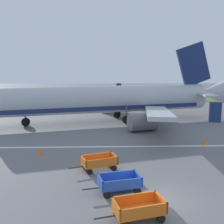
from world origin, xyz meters
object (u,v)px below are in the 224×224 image
object	(u,v)px
airplane	(111,100)
traffic_cone_near_plane	(40,152)
baggage_cart_far_end	(99,162)
traffic_cone_mid_apron	(206,142)
baggage_cart_third_in_row	(139,209)
baggage_cart_fourth_in_row	(119,183)

from	to	relation	value
airplane	traffic_cone_near_plane	size ratio (longest dim) A/B	62.94
baggage_cart_far_end	traffic_cone_mid_apron	world-z (taller)	baggage_cart_far_end
baggage_cart_third_in_row	traffic_cone_mid_apron	world-z (taller)	baggage_cart_third_in_row
baggage_cart_third_in_row	baggage_cart_fourth_in_row	distance (m)	3.13
airplane	traffic_cone_mid_apron	xyz separation A→B (m)	(8.94, -11.84, -2.77)
traffic_cone_near_plane	traffic_cone_mid_apron	size ratio (longest dim) A/B	1.04
airplane	baggage_cart_third_in_row	xyz separation A→B (m)	(0.67, -24.72, -2.45)
airplane	baggage_cart_far_end	world-z (taller)	airplane
traffic_cone_mid_apron	baggage_cart_third_in_row	bearing A→B (deg)	-122.71
airplane	traffic_cone_near_plane	xyz separation A→B (m)	(-6.59, -14.48, -2.76)
baggage_cart_third_in_row	baggage_cart_fourth_in_row	size ratio (longest dim) A/B	1.00
traffic_cone_near_plane	baggage_cart_third_in_row	bearing A→B (deg)	-54.67
airplane	traffic_cone_mid_apron	bearing A→B (deg)	-52.94
baggage_cart_fourth_in_row	traffic_cone_mid_apron	xyz separation A→B (m)	(9.06, 9.85, -0.32)
baggage_cart_far_end	airplane	bearing A→B (deg)	85.50
traffic_cone_mid_apron	baggage_cart_far_end	bearing A→B (deg)	-149.01
baggage_cart_fourth_in_row	baggage_cart_far_end	world-z (taller)	same
baggage_cart_third_in_row	baggage_cart_far_end	xyz separation A→B (m)	(-2.09, 6.65, 0.00)
baggage_cart_fourth_in_row	traffic_cone_near_plane	xyz separation A→B (m)	(-6.47, 7.21, -0.31)
baggage_cart_far_end	traffic_cone_near_plane	distance (m)	6.30
traffic_cone_near_plane	airplane	bearing A→B (deg)	65.52
baggage_cart_third_in_row	baggage_cart_far_end	world-z (taller)	same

